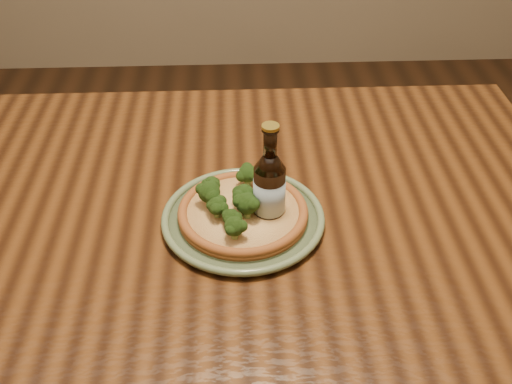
{
  "coord_description": "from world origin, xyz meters",
  "views": [
    {
      "loc": [
        0.13,
        -0.78,
        1.46
      ],
      "look_at": [
        0.17,
        0.04,
        0.82
      ],
      "focal_mm": 42.0,
      "sensor_mm": 36.0,
      "label": 1
    }
  ],
  "objects_px": {
    "table": "(169,242)",
    "plate": "(243,218)",
    "pizza": "(242,210)",
    "beer_bottle": "(269,189)"
  },
  "relations": [
    {
      "from": "plate",
      "to": "beer_bottle",
      "type": "xyz_separation_m",
      "value": [
        0.05,
        -0.0,
        0.07
      ]
    },
    {
      "from": "table",
      "to": "plate",
      "type": "bearing_deg",
      "value": -20.71
    },
    {
      "from": "table",
      "to": "plate",
      "type": "distance_m",
      "value": 0.19
    },
    {
      "from": "table",
      "to": "plate",
      "type": "xyz_separation_m",
      "value": [
        0.15,
        -0.06,
        0.1
      ]
    },
    {
      "from": "plate",
      "to": "beer_bottle",
      "type": "height_order",
      "value": "beer_bottle"
    },
    {
      "from": "table",
      "to": "pizza",
      "type": "xyz_separation_m",
      "value": [
        0.15,
        -0.06,
        0.12
      ]
    },
    {
      "from": "table",
      "to": "pizza",
      "type": "height_order",
      "value": "pizza"
    },
    {
      "from": "beer_bottle",
      "to": "table",
      "type": "bearing_deg",
      "value": -177.13
    },
    {
      "from": "plate",
      "to": "pizza",
      "type": "bearing_deg",
      "value": 174.62
    },
    {
      "from": "table",
      "to": "pizza",
      "type": "relative_size",
      "value": 6.83
    }
  ]
}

